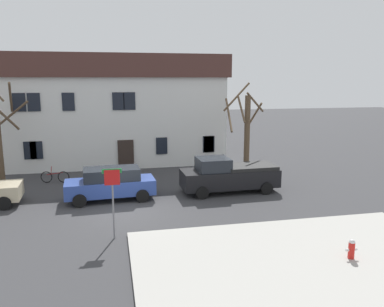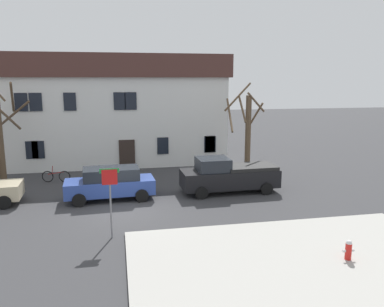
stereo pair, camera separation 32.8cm
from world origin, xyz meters
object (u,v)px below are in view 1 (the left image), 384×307
Objects in this scene: tree_bare_far at (246,129)px; fire_hydrant at (352,248)px; street_sign_pole at (113,190)px; bicycle_leaning at (55,177)px; building_main at (116,108)px; pickup_truck_black at (229,175)px; car_blue_wagon at (111,183)px.

tree_bare_far is 8.60× the size of fire_hydrant.
bicycle_leaning is at bearing 110.27° from street_sign_pole.
building_main is 12.64m from pickup_truck_black.
fire_hydrant is at bearing -48.69° from bicycle_leaning.
street_sign_pole is at bearing -69.73° from bicycle_leaning.
fire_hydrant is 9.03m from street_sign_pole.
fire_hydrant is (-0.72, -13.02, -2.53)m from tree_bare_far.
building_main is 10.76m from tree_bare_far.
building_main is 23.06× the size of fire_hydrant.
street_sign_pole is 10.14m from bicycle_leaning.
bicycle_leaning is at bearing -120.72° from building_main.
fire_hydrant is 17.48m from bicycle_leaning.
tree_bare_far is 5.08m from pickup_truck_black.
car_blue_wagon is 1.65× the size of street_sign_pole.
pickup_truck_black is at bearing -120.89° from tree_bare_far.
car_blue_wagon is 5.29m from street_sign_pole.
fire_hydrant is at bearing -79.55° from pickup_truck_black.
bicycle_leaning is (-12.26, 0.11, -2.65)m from tree_bare_far.
pickup_truck_black is (-2.39, -3.99, -2.05)m from tree_bare_far.
building_main is 3.46× the size of car_blue_wagon.
tree_bare_far reaches higher than pickup_truck_black.
fire_hydrant is 0.25× the size of street_sign_pole.
street_sign_pole reaches higher than bicycle_leaning.
street_sign_pole is (-6.41, -5.29, 1.03)m from pickup_truck_black.
street_sign_pole is (0.10, -5.17, 1.11)m from car_blue_wagon.
fire_hydrant is (8.17, -8.91, -0.41)m from car_blue_wagon.
bicycle_leaning is (-3.37, 4.22, -0.52)m from car_blue_wagon.
building_main is at bearing 141.07° from tree_bare_far.
pickup_truck_black is (6.51, 0.12, 0.07)m from car_blue_wagon.
tree_bare_far is at bearing -38.93° from building_main.
fire_hydrant is at bearing -24.88° from street_sign_pole.
building_main is 11.31m from car_blue_wagon.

